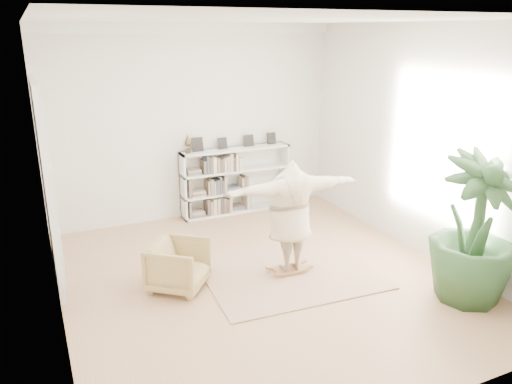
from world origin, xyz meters
The scene contains 9 objects.
floor centered at (0.00, 0.00, 0.00)m, with size 6.00×6.00×0.00m, color tan.
room_shell centered at (0.00, 2.94, 3.51)m, with size 6.00×6.00×6.00m.
doors centered at (-2.70, 1.30, 1.40)m, with size 0.09×1.78×2.92m.
bookshelf centered at (0.74, 2.82, 0.64)m, with size 2.20×0.35×1.64m.
armchair centered at (-1.18, 0.26, 0.34)m, with size 0.73×0.75×0.69m, color tan.
rug centered at (0.43, -0.01, 0.01)m, with size 2.50×2.00×0.02m, color tan.
rocker_board centered at (0.43, -0.01, 0.06)m, with size 0.48×0.31×0.10m.
person centered at (0.43, -0.01, 0.95)m, with size 2.05×0.56×1.67m, color beige.
houseplant centered at (2.27, -1.65, 1.01)m, with size 1.13×1.13×2.02m, color #284A25.
Camera 1 is at (-2.84, -5.92, 3.47)m, focal length 35.00 mm.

